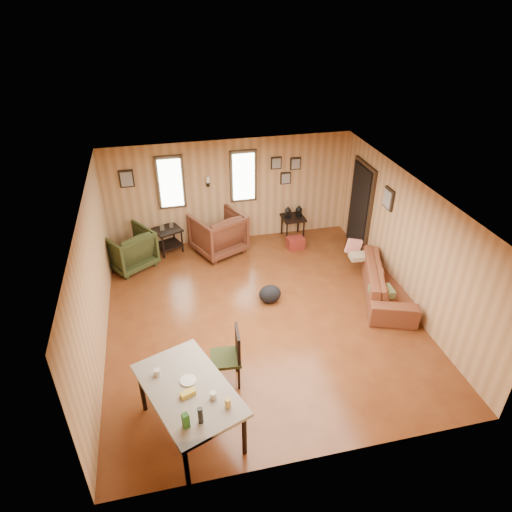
{
  "coord_description": "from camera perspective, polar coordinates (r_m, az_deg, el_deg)",
  "views": [
    {
      "loc": [
        -1.56,
        -6.41,
        5.34
      ],
      "look_at": [
        0.0,
        0.4,
        1.05
      ],
      "focal_mm": 32.0,
      "sensor_mm": 36.0,
      "label": 1
    }
  ],
  "objects": [
    {
      "name": "room",
      "position": [
        8.05,
        1.38,
        0.63
      ],
      "size": [
        5.54,
        6.04,
        2.44
      ],
      "color": "brown",
      "rests_on": "ground"
    },
    {
      "name": "sofa",
      "position": [
        9.14,
        16.29,
        -2.45
      ],
      "size": [
        1.33,
        2.24,
        0.84
      ],
      "primitive_type": "imported",
      "rotation": [
        0.0,
        0.0,
        1.22
      ],
      "color": "brown",
      "rests_on": "ground"
    },
    {
      "name": "recliner_brown",
      "position": [
        10.17,
        -4.8,
        3.13
      ],
      "size": [
        1.3,
        1.27,
        1.03
      ],
      "primitive_type": "imported",
      "rotation": [
        0.0,
        0.0,
        3.57
      ],
      "color": "#532919",
      "rests_on": "ground"
    },
    {
      "name": "recliner_green",
      "position": [
        9.99,
        -15.63,
        1.05
      ],
      "size": [
        1.21,
        1.2,
        0.92
      ],
      "primitive_type": "imported",
      "rotation": [
        0.0,
        0.0,
        -2.56
      ],
      "color": "#2A3116",
      "rests_on": "ground"
    },
    {
      "name": "end_table",
      "position": [
        10.38,
        -10.93,
        2.46
      ],
      "size": [
        0.71,
        0.68,
        0.7
      ],
      "rotation": [
        0.0,
        0.0,
        0.4
      ],
      "color": "black",
      "rests_on": "ground"
    },
    {
      "name": "side_table",
      "position": [
        10.74,
        4.67,
        5.02
      ],
      "size": [
        0.52,
        0.52,
        0.82
      ],
      "rotation": [
        0.0,
        0.0,
        0.01
      ],
      "color": "black",
      "rests_on": "ground"
    },
    {
      "name": "cooler",
      "position": [
        10.48,
        4.97,
        1.63
      ],
      "size": [
        0.4,
        0.3,
        0.27
      ],
      "rotation": [
        0.0,
        0.0,
        0.09
      ],
      "color": "maroon",
      "rests_on": "ground"
    },
    {
      "name": "backpack",
      "position": [
        8.71,
        1.76,
        -4.78
      ],
      "size": [
        0.52,
        0.46,
        0.37
      ],
      "rotation": [
        0.0,
        0.0,
        0.38
      ],
      "color": "black",
      "rests_on": "ground"
    },
    {
      "name": "sofa_pillows",
      "position": [
        9.07,
        13.81,
        -1.72
      ],
      "size": [
        0.48,
        1.73,
        0.36
      ],
      "rotation": [
        0.0,
        0.0,
        -0.07
      ],
      "color": "#515730",
      "rests_on": "sofa"
    },
    {
      "name": "dining_table",
      "position": [
        6.22,
        -8.39,
        -16.56
      ],
      "size": [
        1.47,
        1.85,
        1.06
      ],
      "rotation": [
        0.0,
        0.0,
        0.36
      ],
      "color": "gray",
      "rests_on": "ground"
    },
    {
      "name": "dining_chair",
      "position": [
        6.94,
        -3.23,
        -12.11
      ],
      "size": [
        0.48,
        0.48,
        0.99
      ],
      "rotation": [
        0.0,
        0.0,
        -0.09
      ],
      "color": "#2A3116",
      "rests_on": "ground"
    }
  ]
}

